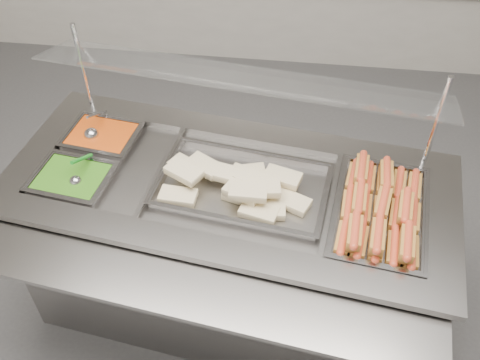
# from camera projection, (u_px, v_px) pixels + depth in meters

# --- Properties ---
(steam_counter) EXTENTS (1.74, 0.95, 0.79)m
(steam_counter) POSITION_uv_depth(u_px,v_px,m) (230.00, 249.00, 2.24)
(steam_counter) COLOR slate
(steam_counter) RESTS_ON ground
(tray_rail) EXTENTS (1.60, 0.53, 0.05)m
(tray_rail) POSITION_uv_depth(u_px,v_px,m) (189.00, 288.00, 1.68)
(tray_rail) COLOR gray
(tray_rail) RESTS_ON steam_counter
(sneeze_guard) EXTENTS (1.48, 0.45, 0.39)m
(sneeze_guard) POSITION_uv_depth(u_px,v_px,m) (242.00, 79.00, 1.87)
(sneeze_guard) COLOR silver
(sneeze_guard) RESTS_ON steam_counter
(pan_hotdogs) EXTENTS (0.36, 0.52, 0.09)m
(pan_hotdogs) POSITION_uv_depth(u_px,v_px,m) (379.00, 217.00, 1.88)
(pan_hotdogs) COLOR gray
(pan_hotdogs) RESTS_ON steam_counter
(pan_wraps) EXTENTS (0.64, 0.43, 0.06)m
(pan_wraps) POSITION_uv_depth(u_px,v_px,m) (242.00, 189.00, 1.97)
(pan_wraps) COLOR gray
(pan_wraps) RESTS_ON steam_counter
(pan_beans) EXTENTS (0.29, 0.25, 0.09)m
(pan_beans) POSITION_uv_depth(u_px,v_px,m) (103.00, 141.00, 2.18)
(pan_beans) COLOR gray
(pan_beans) RESTS_ON steam_counter
(pan_peas) EXTENTS (0.29, 0.25, 0.09)m
(pan_peas) POSITION_uv_depth(u_px,v_px,m) (73.00, 184.00, 2.00)
(pan_peas) COLOR gray
(pan_peas) RESTS_ON steam_counter
(hotdogs_in_buns) EXTENTS (0.33, 0.48, 0.10)m
(hotdogs_in_buns) POSITION_uv_depth(u_px,v_px,m) (380.00, 211.00, 1.85)
(hotdogs_in_buns) COLOR #92551E
(hotdogs_in_buns) RESTS_ON pan_hotdogs
(tortilla_wraps) EXTENTS (0.56, 0.31, 0.08)m
(tortilla_wraps) POSITION_uv_depth(u_px,v_px,m) (239.00, 185.00, 1.93)
(tortilla_wraps) COLOR tan
(tortilla_wraps) RESTS_ON pan_wraps
(ladle) EXTENTS (0.06, 0.17, 0.13)m
(ladle) POSITION_uv_depth(u_px,v_px,m) (92.00, 134.00, 2.15)
(ladle) COLOR #ACACB1
(ladle) RESTS_ON pan_beans
(serving_spoon) EXTENTS (0.05, 0.16, 0.12)m
(serving_spoon) POSITION_uv_depth(u_px,v_px,m) (77.00, 178.00, 1.96)
(serving_spoon) COLOR #ACACB1
(serving_spoon) RESTS_ON pan_peas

